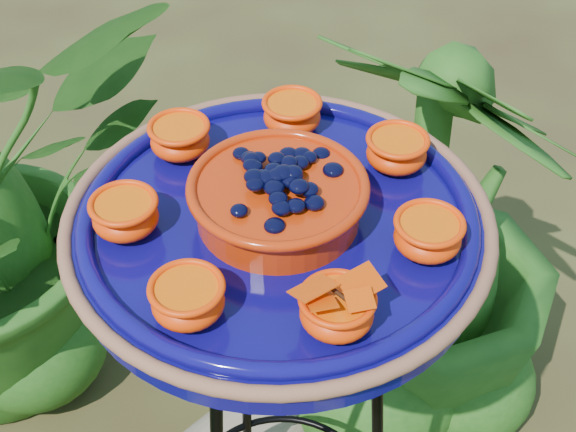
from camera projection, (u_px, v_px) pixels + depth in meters
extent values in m
torus|color=black|center=(279.00, 251.00, 0.98)|extent=(0.34, 0.34, 0.02)
cylinder|color=black|center=(246.00, 384.00, 1.41)|extent=(0.04, 0.09, 0.96)
cylinder|color=#0B075B|center=(278.00, 230.00, 0.96)|extent=(0.60, 0.60, 0.04)
torus|color=#8E5C40|center=(278.00, 218.00, 0.94)|extent=(0.51, 0.51, 0.02)
torus|color=#0B075B|center=(278.00, 215.00, 0.94)|extent=(0.47, 0.47, 0.02)
cylinder|color=#B72706|center=(278.00, 202.00, 0.93)|extent=(0.23, 0.23, 0.05)
torus|color=#B72706|center=(278.00, 186.00, 0.91)|extent=(0.21, 0.21, 0.01)
ellipsoid|color=black|center=(278.00, 181.00, 0.91)|extent=(0.17, 0.17, 0.03)
ellipsoid|color=#FA4202|center=(396.00, 154.00, 1.00)|extent=(0.08, 0.08, 0.04)
cylinder|color=#E04904|center=(398.00, 142.00, 0.99)|extent=(0.07, 0.07, 0.01)
ellipsoid|color=#FA4202|center=(292.00, 117.00, 1.06)|extent=(0.08, 0.08, 0.04)
cylinder|color=#E04904|center=(292.00, 105.00, 1.05)|extent=(0.07, 0.07, 0.01)
ellipsoid|color=#FA4202|center=(180.00, 141.00, 1.02)|extent=(0.08, 0.08, 0.04)
cylinder|color=#E04904|center=(179.00, 129.00, 1.01)|extent=(0.07, 0.07, 0.01)
ellipsoid|color=#FA4202|center=(126.00, 218.00, 0.91)|extent=(0.08, 0.08, 0.04)
cylinder|color=#E04904|center=(123.00, 205.00, 0.90)|extent=(0.07, 0.07, 0.01)
ellipsoid|color=#FA4202|center=(188.00, 302.00, 0.82)|extent=(0.08, 0.08, 0.04)
cylinder|color=#E04904|center=(187.00, 290.00, 0.81)|extent=(0.07, 0.07, 0.01)
ellipsoid|color=#FA4202|center=(337.00, 313.00, 0.81)|extent=(0.08, 0.08, 0.04)
cylinder|color=#E04904|center=(337.00, 300.00, 0.80)|extent=(0.07, 0.07, 0.01)
ellipsoid|color=#FA4202|center=(427.00, 238.00, 0.89)|extent=(0.08, 0.08, 0.04)
cylinder|color=#E04904|center=(429.00, 225.00, 0.88)|extent=(0.07, 0.07, 0.01)
cylinder|color=black|center=(338.00, 293.00, 0.79)|extent=(0.02, 0.03, 0.00)
cube|color=#FC4605|center=(313.00, 288.00, 0.78)|extent=(0.05, 0.05, 0.01)
cube|color=#FC4605|center=(361.00, 283.00, 0.79)|extent=(0.05, 0.05, 0.01)
imported|color=#1E5115|center=(437.00, 239.00, 1.67)|extent=(0.77, 0.77, 0.98)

